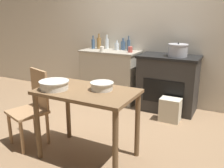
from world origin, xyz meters
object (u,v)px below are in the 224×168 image
(cup_mid_right, at_px, (130,50))
(chair, at_px, (33,106))
(work_table, at_px, (87,102))
(bottle_left, at_px, (123,45))
(bottle_far_left, at_px, (129,45))
(bottle_center, at_px, (93,44))
(flour_sack, at_px, (170,110))
(cup_right, at_px, (102,49))
(bottle_center_left, at_px, (99,43))
(bottle_center_right, at_px, (107,43))
(stock_pot, at_px, (178,50))
(bottle_mid_left, at_px, (117,46))
(mixing_bowl_small, at_px, (54,85))
(stove, at_px, (168,83))
(mixing_bowl_large, at_px, (102,86))

(cup_mid_right, bearing_deg, chair, -105.07)
(work_table, distance_m, bottle_left, 2.11)
(bottle_far_left, xyz_separation_m, bottle_center, (-0.69, -0.08, -0.01))
(chair, relative_size, cup_mid_right, 9.56)
(flour_sack, distance_m, cup_mid_right, 1.23)
(bottle_center, height_order, cup_right, bottle_center)
(bottle_center_left, height_order, bottle_center_right, bottle_center_left)
(flour_sack, xyz_separation_m, bottle_center_left, (-1.54, 0.56, 0.85))
(stock_pot, distance_m, bottle_mid_left, 1.15)
(bottle_center_right, bearing_deg, bottle_center_left, -153.37)
(bottle_center_left, bearing_deg, bottle_center, -158.57)
(mixing_bowl_small, distance_m, cup_right, 1.83)
(work_table, height_order, bottle_center, bottle_center)
(flour_sack, xyz_separation_m, stock_pot, (-0.04, 0.41, 0.84))
(flour_sack, relative_size, bottle_mid_left, 2.06)
(flour_sack, relative_size, bottle_center_right, 1.37)
(work_table, bearing_deg, bottle_far_left, 101.45)
(cup_right, bearing_deg, bottle_center_left, 128.30)
(bottle_center, relative_size, cup_mid_right, 2.53)
(mixing_bowl_small, bearing_deg, stock_pot, 66.38)
(stock_pot, xyz_separation_m, cup_right, (-1.27, -0.15, -0.05))
(bottle_center_left, bearing_deg, stove, -5.18)
(bottle_far_left, relative_size, cup_mid_right, 2.72)
(bottle_center_right, xyz_separation_m, cup_mid_right, (0.57, -0.20, -0.05))
(mixing_bowl_small, relative_size, bottle_center, 1.30)
(chair, relative_size, stock_pot, 3.01)
(bottle_mid_left, bearing_deg, bottle_far_left, 4.63)
(stove, height_order, bottle_left, bottle_left)
(work_table, xyz_separation_m, mixing_bowl_small, (-0.32, -0.13, 0.18))
(flour_sack, distance_m, bottle_far_left, 1.41)
(bottle_center, relative_size, bottle_center_right, 0.94)
(mixing_bowl_large, bearing_deg, bottle_mid_left, 112.05)
(chair, bearing_deg, bottle_center, 117.40)
(stove, height_order, bottle_center, bottle_center)
(flour_sack, xyz_separation_m, bottle_center_right, (-1.41, 0.62, 0.84))
(bottle_far_left, height_order, bottle_center_left, bottle_center_left)
(flour_sack, distance_m, bottle_left, 1.50)
(bottle_mid_left, height_order, bottle_center_right, bottle_center_right)
(bottle_far_left, xyz_separation_m, bottle_center_right, (-0.45, 0.03, -0.00))
(cup_mid_right, relative_size, cup_right, 1.05)
(chair, relative_size, bottle_far_left, 3.52)
(work_table, height_order, bottle_center_left, bottle_center_left)
(bottle_left, relative_size, cup_mid_right, 2.21)
(chair, height_order, flour_sack, chair)
(flour_sack, height_order, bottle_center_right, bottle_center_right)
(flour_sack, relative_size, bottle_center, 1.45)
(chair, height_order, bottle_center_right, bottle_center_right)
(chair, distance_m, bottle_center_left, 2.04)
(bottle_center, bearing_deg, stock_pot, -3.85)
(bottle_left, bearing_deg, stock_pot, -12.30)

